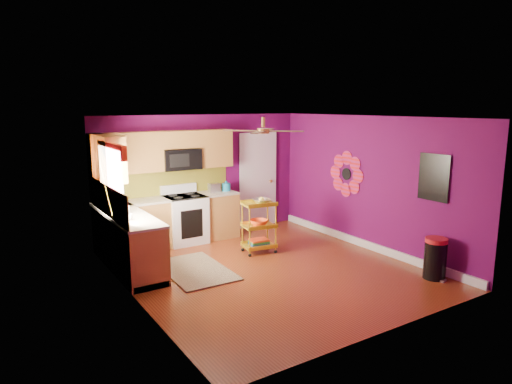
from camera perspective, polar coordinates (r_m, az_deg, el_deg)
ground at (r=7.69m, az=1.69°, el=-9.66°), size 5.00×5.00×0.00m
room_envelope at (r=7.29m, az=1.93°, el=2.48°), size 4.54×5.04×2.52m
lower_cabinets at (r=8.53m, az=-12.82°, el=-4.78°), size 2.81×2.31×0.94m
electric_range at (r=9.12m, az=-8.88°, el=-3.31°), size 0.76×0.66×1.13m
upper_cabinetry at (r=8.64m, az=-13.35°, el=4.62°), size 2.80×2.30×1.26m
left_window at (r=7.30m, az=-17.66°, el=2.82°), size 0.08×1.35×1.08m
panel_door at (r=10.14m, az=0.23°, el=1.38°), size 0.95×0.11×2.15m
right_wall_art at (r=8.51m, az=15.59°, el=2.01°), size 0.04×2.74×1.04m
ceiling_fan at (r=7.38m, az=0.91°, el=7.72°), size 1.01×1.01×0.26m
shag_rug at (r=7.70m, az=-7.61°, el=-9.63°), size 1.00×1.59×0.02m
rolling_cart at (r=8.39m, az=0.42°, el=-4.04°), size 0.64×0.51×1.04m
trash_can at (r=7.74m, az=21.49°, el=-7.73°), size 0.43×0.43×0.66m
teal_kettle at (r=9.44m, az=-3.76°, el=0.64°), size 0.18×0.18×0.21m
toaster at (r=9.33m, az=-5.26°, el=0.53°), size 0.22×0.15×0.18m
soap_bottle_a at (r=7.81m, az=-15.91°, el=-1.88°), size 0.08×0.08×0.18m
soap_bottle_b at (r=7.95m, az=-16.91°, el=-1.81°), size 0.12×0.12×0.15m
counter_dish at (r=8.29m, az=-17.16°, el=-1.61°), size 0.28×0.28×0.07m
counter_cup at (r=7.32m, az=-15.65°, el=-3.03°), size 0.12×0.12×0.09m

